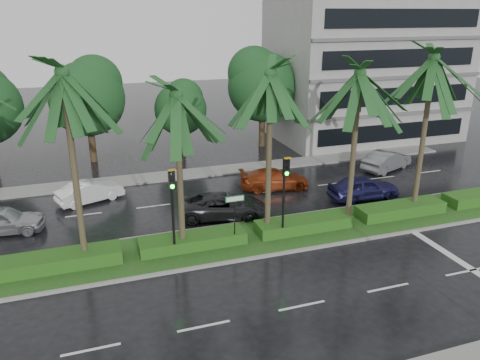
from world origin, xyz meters
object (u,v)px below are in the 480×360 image
object	(u,v)px
car_silver	(2,220)
car_grey	(387,160)
car_white	(90,192)
signal_median_left	(172,200)
street_sign	(235,208)
car_darkgrey	(223,206)
car_blue	(363,188)
car_red	(274,179)

from	to	relation	value
car_silver	car_grey	size ratio (longest dim) A/B	0.96
car_white	car_grey	world-z (taller)	car_grey
signal_median_left	street_sign	bearing A→B (deg)	3.47
signal_median_left	car_grey	world-z (taller)	signal_median_left
car_darkgrey	car_grey	xyz separation A→B (m)	(13.77, 4.24, 0.04)
street_sign	car_white	world-z (taller)	street_sign
street_sign	car_blue	xyz separation A→B (m)	(9.50, 3.52, -1.37)
signal_median_left	car_darkgrey	distance (m)	5.69
signal_median_left	car_red	size ratio (longest dim) A/B	0.96
street_sign	car_grey	distance (m)	16.38
signal_median_left	car_grey	bearing A→B (deg)	25.11
car_silver	car_white	bearing A→B (deg)	-49.56
street_sign	car_blue	distance (m)	10.22
street_sign	car_blue	bearing A→B (deg)	20.33
car_grey	car_silver	bearing A→B (deg)	73.01
car_darkgrey	car_red	distance (m)	5.58
signal_median_left	car_silver	bearing A→B (deg)	144.91
car_white	car_blue	bearing A→B (deg)	-128.11
signal_median_left	car_blue	distance (m)	13.23
car_silver	street_sign	bearing A→B (deg)	-109.78
car_white	car_red	size ratio (longest dim) A/B	0.88
signal_median_left	car_red	xyz separation A→B (m)	(8.00, 7.15, -2.34)
signal_median_left	car_grey	xyz separation A→B (m)	(17.27, 8.10, -2.27)
car_darkgrey	car_blue	bearing A→B (deg)	-76.26
car_blue	car_grey	distance (m)	6.49
car_blue	car_grey	xyz separation A→B (m)	(4.77, 4.39, -0.03)
street_sign	car_silver	xyz separation A→B (m)	(-11.03, 5.46, -1.41)
signal_median_left	car_darkgrey	bearing A→B (deg)	47.74
signal_median_left	car_grey	distance (m)	19.21
car_white	signal_median_left	bearing A→B (deg)	-178.74
car_silver	car_darkgrey	xyz separation A→B (m)	(11.53, -1.79, -0.03)
car_darkgrey	car_white	bearing A→B (deg)	70.30
car_darkgrey	car_blue	xyz separation A→B (m)	(9.00, -0.15, 0.06)
car_silver	car_red	size ratio (longest dim) A/B	0.93
car_blue	car_white	bearing A→B (deg)	76.02
street_sign	car_grey	size ratio (longest dim) A/B	0.59
car_red	car_silver	bearing A→B (deg)	104.08
car_silver	car_darkgrey	size ratio (longest dim) A/B	0.85
car_darkgrey	car_red	bearing A→B (deg)	-39.03
signal_median_left	car_silver	size ratio (longest dim) A/B	1.03
car_blue	car_grey	world-z (taller)	car_blue
car_silver	car_darkgrey	bearing A→B (deg)	-92.28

